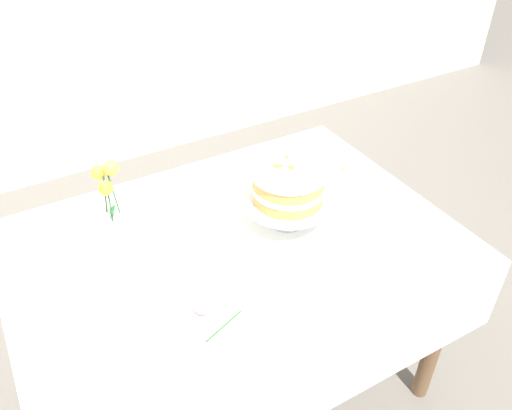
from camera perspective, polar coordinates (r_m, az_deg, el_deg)
The scene contains 9 objects.
ground_plane at distance 2.22m, azimuth -1.88°, elevation -18.63°, with size 12.00×12.00×0.00m, color #666059.
dining_table at distance 1.71m, azimuth -1.92°, elevation -6.88°, with size 1.40×1.00×0.74m.
linen_napkin at distance 1.74m, azimuth 3.43°, elevation -1.97°, with size 0.32×0.32×0.00m, color white.
cake_stand at distance 1.69m, azimuth 3.53°, elevation 0.18°, with size 0.29×0.29×0.10m.
layer_cake at distance 1.65m, azimuth 3.63°, elevation 2.31°, with size 0.24×0.24×0.12m.
flower_vase at distance 1.64m, azimuth -15.39°, elevation -1.10°, with size 0.10×0.11×0.30m.
teacup at distance 1.52m, azimuth 0.11°, elevation -7.69°, with size 0.13×0.13×0.06m.
fallen_rose at distance 1.44m, azimuth -5.87°, elevation -11.09°, with size 0.13×0.12×0.05m.
loose_petal_0 at distance 2.03m, azimuth 9.54°, elevation 3.96°, with size 0.03×0.02×0.00m, color #E56B51.
Camera 1 is at (-0.56, -1.13, 1.83)m, focal length 36.33 mm.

